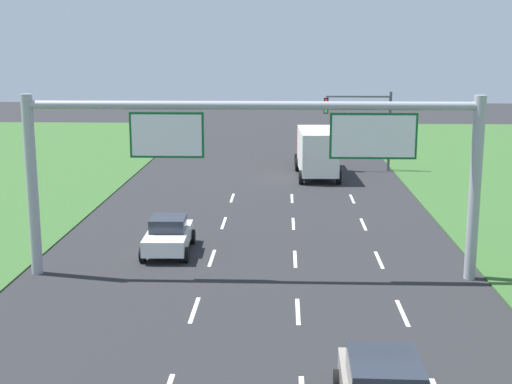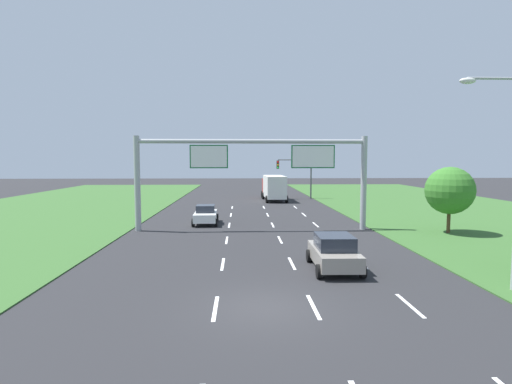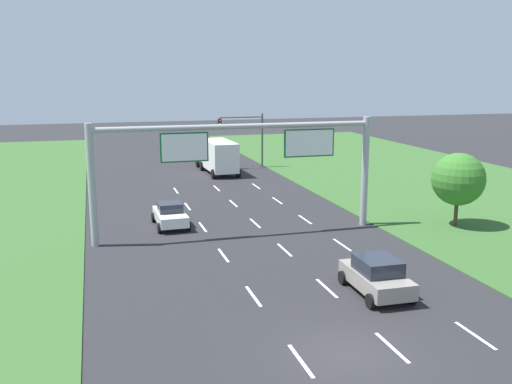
% 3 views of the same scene
% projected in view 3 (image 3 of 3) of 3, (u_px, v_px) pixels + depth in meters
% --- Properties ---
extents(ground_plane, '(200.00, 200.00, 0.00)m').
position_uv_depth(ground_plane, '(347.00, 354.00, 20.06)').
color(ground_plane, '#262628').
extents(lane_dashes_inner_left, '(0.14, 50.40, 0.01)m').
position_uv_depth(lane_dashes_inner_left, '(253.00, 296.00, 25.23)').
color(lane_dashes_inner_left, white).
rests_on(lane_dashes_inner_left, ground_plane).
extents(lane_dashes_inner_right, '(0.14, 50.40, 0.01)m').
position_uv_depth(lane_dashes_inner_right, '(327.00, 288.00, 26.17)').
color(lane_dashes_inner_right, white).
rests_on(lane_dashes_inner_right, ground_plane).
extents(lane_dashes_slip, '(0.14, 50.40, 0.01)m').
position_uv_depth(lane_dashes_slip, '(395.00, 281.00, 27.12)').
color(lane_dashes_slip, white).
rests_on(lane_dashes_slip, ground_plane).
extents(car_near_red, '(2.11, 3.97, 1.55)m').
position_uv_depth(car_near_red, '(170.00, 215.00, 36.58)').
color(car_near_red, white).
rests_on(car_near_red, ground_plane).
extents(car_lead_silver, '(2.23, 4.04, 1.68)m').
position_uv_depth(car_lead_silver, '(377.00, 276.00, 25.36)').
color(car_lead_silver, gray).
rests_on(car_lead_silver, ground_plane).
extents(box_truck, '(2.90, 8.39, 3.22)m').
position_uv_depth(box_truck, '(217.00, 155.00, 56.18)').
color(box_truck, '#B21E19').
rests_on(box_truck, ground_plane).
extents(sign_gantry, '(17.24, 0.44, 7.00)m').
position_uv_depth(sign_gantry, '(241.00, 155.00, 33.90)').
color(sign_gantry, '#9EA0A5').
rests_on(sign_gantry, ground_plane).
extents(traffic_light_mast, '(4.76, 0.49, 5.60)m').
position_uv_depth(traffic_light_mast, '(244.00, 131.00, 58.42)').
color(traffic_light_mast, '#47494F').
rests_on(traffic_light_mast, ground_plane).
extents(roadside_tree_mid, '(3.35, 3.35, 4.76)m').
position_uv_depth(roadside_tree_mid, '(458.00, 179.00, 36.11)').
color(roadside_tree_mid, '#513823').
rests_on(roadside_tree_mid, ground_plane).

